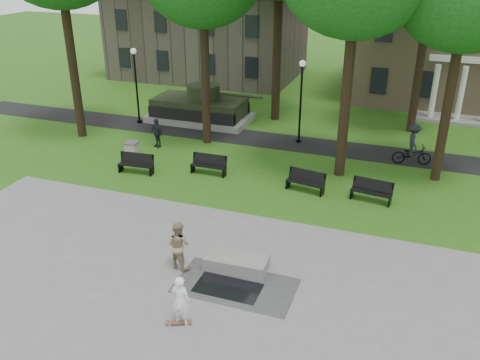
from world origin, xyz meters
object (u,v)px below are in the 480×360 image
object	(u,v)px
concrete_block	(236,262)
friend_watching	(178,245)
cyclist	(413,148)
skateboarder	(181,301)
park_bench_0	(137,163)
trash_bin	(132,150)

from	to	relation	value
concrete_block	friend_watching	xyz separation A→B (m)	(-1.91, -0.63, 0.67)
cyclist	friend_watching	bearing A→B (deg)	138.40
skateboarder	friend_watching	bearing A→B (deg)	-60.06
concrete_block	park_bench_0	bearing A→B (deg)	140.85
friend_watching	cyclist	bearing A→B (deg)	-107.11
friend_watching	cyclist	distance (m)	14.50
cyclist	park_bench_0	bearing A→B (deg)	102.46
concrete_block	cyclist	size ratio (longest dim) A/B	1.01
skateboarder	friend_watching	size ratio (longest dim) A/B	0.93
skateboarder	trash_bin	distance (m)	13.63
skateboarder	cyclist	xyz separation A→B (m)	(5.86, 15.21, 0.04)
friend_watching	park_bench_0	world-z (taller)	friend_watching
cyclist	park_bench_0	world-z (taller)	cyclist
concrete_block	skateboarder	bearing A→B (deg)	-99.51
cyclist	trash_bin	xyz separation A→B (m)	(-14.02, -4.30, -0.40)
park_bench_0	skateboarder	bearing A→B (deg)	-57.33
concrete_block	friend_watching	bearing A→B (deg)	-161.61
trash_bin	friend_watching	bearing A→B (deg)	-50.59
skateboarder	friend_watching	distance (m)	2.96
concrete_block	friend_watching	size ratio (longest dim) A/B	1.22
friend_watching	cyclist	world-z (taller)	cyclist
park_bench_0	cyclist	bearing A→B (deg)	20.20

